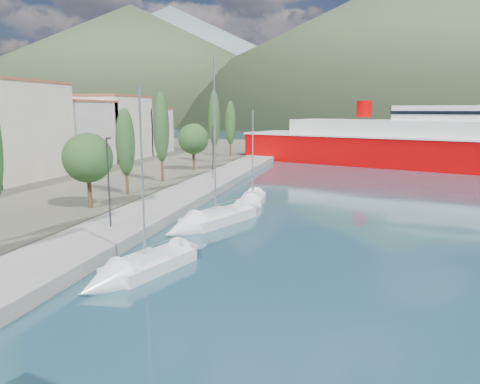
# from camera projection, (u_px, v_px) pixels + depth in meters

# --- Properties ---
(ground) EXTENTS (1400.00, 1400.00, 0.00)m
(ground) POSITION_uv_depth(u_px,v_px,m) (331.00, 141.00, 131.73)
(ground) COLOR #214552
(quay) EXTENTS (5.00, 88.00, 0.80)m
(quay) POSITION_uv_depth(u_px,v_px,m) (178.00, 199.00, 43.97)
(quay) COLOR gray
(quay) RESTS_ON ground
(hills_far) EXTENTS (1480.00, 900.00, 180.00)m
(hills_far) POSITION_uv_depth(u_px,v_px,m) (473.00, 52.00, 561.97)
(hills_far) COLOR slate
(hills_far) RESTS_ON ground
(town_buildings) EXTENTS (9.20, 69.20, 11.30)m
(town_buildings) POSITION_uv_depth(u_px,v_px,m) (38.00, 135.00, 58.96)
(town_buildings) COLOR beige
(town_buildings) RESTS_ON land_strip
(tree_row) EXTENTS (4.06, 62.01, 10.88)m
(tree_row) POSITION_uv_depth(u_px,v_px,m) (153.00, 137.00, 49.86)
(tree_row) COLOR #47301E
(tree_row) RESTS_ON land_strip
(lamp_posts) EXTENTS (0.15, 45.32, 6.06)m
(lamp_posts) POSITION_uv_depth(u_px,v_px,m) (115.00, 177.00, 32.19)
(lamp_posts) COLOR #2D2D33
(lamp_posts) RESTS_ON quay
(sailboat_near) EXTENTS (4.43, 7.87, 10.85)m
(sailboat_near) POSITION_uv_depth(u_px,v_px,m) (126.00, 275.00, 24.08)
(sailboat_near) COLOR silver
(sailboat_near) RESTS_ON ground
(sailboat_mid) EXTENTS (5.71, 9.59, 13.44)m
(sailboat_mid) POSITION_uv_depth(u_px,v_px,m) (200.00, 224.00, 34.66)
(sailboat_mid) COLOR silver
(sailboat_mid) RESTS_ON ground
(sailboat_far) EXTENTS (2.69, 6.61, 9.46)m
(sailboat_far) POSITION_uv_depth(u_px,v_px,m) (251.00, 203.00, 42.82)
(sailboat_far) COLOR silver
(sailboat_far) RESTS_ON ground
(ferry) EXTENTS (54.31, 28.87, 10.65)m
(ferry) POSITION_uv_depth(u_px,v_px,m) (410.00, 145.00, 72.06)
(ferry) COLOR #BE0002
(ferry) RESTS_ON ground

